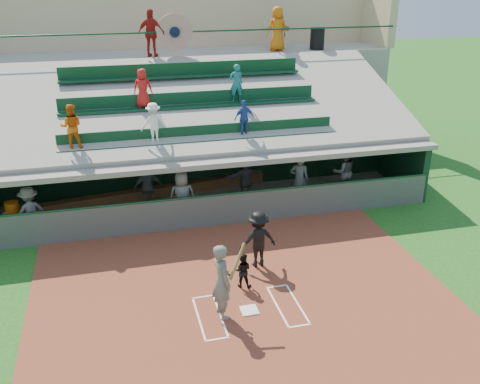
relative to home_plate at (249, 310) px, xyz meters
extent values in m
plane|color=#1B5217|center=(0.00, 0.00, -0.04)|extent=(100.00, 100.00, 0.00)
cube|color=brown|center=(0.00, 0.50, -0.03)|extent=(11.00, 9.00, 0.02)
cube|color=white|center=(0.00, 0.00, 0.00)|extent=(0.43, 0.43, 0.03)
cube|color=white|center=(-0.75, 0.00, -0.01)|extent=(0.05, 1.80, 0.01)
cube|color=white|center=(0.75, 0.00, -0.01)|extent=(0.05, 1.80, 0.01)
cube|color=white|center=(-1.30, 0.00, -0.01)|extent=(0.05, 1.80, 0.01)
cube|color=white|center=(1.30, 0.00, -0.01)|extent=(0.05, 1.80, 0.01)
cube|color=white|center=(-1.02, 0.90, -0.01)|extent=(0.60, 0.05, 0.01)
cube|color=white|center=(1.02, 0.90, -0.01)|extent=(0.60, 0.05, 0.01)
cube|color=white|center=(-1.02, -0.90, -0.01)|extent=(0.60, 0.05, 0.01)
cube|color=white|center=(1.02, -0.90, -0.01)|extent=(0.60, 0.05, 0.01)
cube|color=#9A968C|center=(0.00, 6.75, -0.02)|extent=(16.00, 3.50, 0.04)
cube|color=gray|center=(0.00, 13.50, 2.26)|extent=(20.00, 3.00, 4.60)
cube|color=#525852|center=(0.00, 5.00, 0.52)|extent=(16.00, 0.06, 1.10)
cylinder|color=#154122|center=(0.00, 5.00, 1.09)|extent=(16.00, 0.08, 0.08)
cube|color=black|center=(0.00, 8.50, 1.07)|extent=(16.00, 0.25, 2.20)
cube|color=black|center=(8.00, 6.75, 1.07)|extent=(0.25, 3.50, 2.20)
cube|color=gray|center=(0.00, 6.75, 2.17)|extent=(16.40, 3.90, 0.18)
cube|color=gray|center=(0.00, 10.25, 1.12)|extent=(16.40, 3.50, 2.30)
cube|color=gray|center=(0.00, 11.90, 2.26)|extent=(16.40, 0.30, 4.60)
cube|color=gray|center=(0.00, 8.60, 3.42)|extent=(16.40, 6.51, 2.37)
cube|color=#0D3D24|center=(0.00, 6.20, 2.62)|extent=(9.40, 0.42, 0.08)
cube|color=#0B341D|center=(0.00, 6.40, 2.88)|extent=(9.40, 0.06, 0.45)
cube|color=#0C3822|center=(0.00, 8.10, 3.37)|extent=(9.40, 0.42, 0.08)
cube|color=#0C3720|center=(0.00, 8.30, 3.62)|extent=(9.40, 0.06, 0.45)
cube|color=#0C351F|center=(0.00, 10.00, 4.12)|extent=(9.40, 0.42, 0.08)
cube|color=#0D3A1D|center=(0.00, 10.20, 4.38)|extent=(9.40, 0.06, 0.45)
imported|color=#C7590B|center=(-4.17, 6.30, 3.37)|extent=(0.74, 0.59, 1.44)
imported|color=white|center=(-1.58, 6.30, 3.32)|extent=(0.94, 0.65, 1.33)
imported|color=#27499F|center=(1.50, 6.30, 3.28)|extent=(0.79, 0.47, 1.25)
imported|color=red|center=(-1.72, 8.20, 4.09)|extent=(0.74, 0.56, 1.37)
imported|color=#18686E|center=(1.69, 8.20, 4.10)|extent=(0.51, 0.34, 1.39)
cylinder|color=#12391F|center=(0.00, 12.00, 5.56)|extent=(20.00, 0.07, 0.07)
cylinder|color=#AD2918|center=(0.00, 11.98, 5.56)|extent=(1.50, 0.06, 1.50)
sphere|color=#0C1433|center=(0.00, 11.95, 5.56)|extent=(0.44, 0.44, 0.44)
cube|color=tan|center=(0.00, 15.00, 6.16)|extent=(20.00, 0.40, 3.20)
cube|color=tan|center=(10.00, 13.50, 6.16)|extent=(0.40, 3.00, 3.20)
imported|color=#555752|center=(-0.70, -0.01, 0.97)|extent=(0.59, 0.79, 1.98)
cylinder|color=olive|center=(-0.35, -0.16, 1.57)|extent=(0.56, 0.54, 0.75)
sphere|color=olive|center=(-0.57, -0.01, 1.22)|extent=(0.10, 0.10, 0.10)
imported|color=black|center=(0.12, 1.15, 0.48)|extent=(0.58, 0.52, 0.99)
imported|color=black|center=(0.83, 2.13, 0.84)|extent=(1.15, 0.73, 1.70)
cube|color=brown|center=(0.04, 8.12, 0.21)|extent=(13.27, 2.56, 0.40)
cube|color=white|center=(-6.22, 5.95, 0.35)|extent=(0.79, 0.60, 0.68)
cylinder|color=#CF5F0C|center=(-6.26, 5.95, 0.91)|extent=(0.44, 0.44, 0.44)
imported|color=#60625C|center=(-5.70, 5.68, 0.85)|extent=(1.24, 0.99, 1.69)
imported|color=#575A55|center=(-1.87, 6.80, 0.86)|extent=(1.03, 0.49, 1.72)
imported|color=#585C56|center=(-0.85, 5.51, 0.92)|extent=(0.95, 0.67, 1.84)
imported|color=#535550|center=(1.76, 7.06, 0.82)|extent=(1.57, 0.77, 1.63)
imported|color=#595C57|center=(3.48, 5.98, 0.94)|extent=(0.81, 0.70, 1.88)
imported|color=#62645E|center=(5.42, 6.42, 0.92)|extent=(0.90, 0.70, 1.84)
cylinder|color=black|center=(6.56, 12.54, 5.05)|extent=(0.65, 0.65, 0.97)
imported|color=#A11812|center=(-0.94, 12.17, 5.53)|extent=(1.22, 0.88, 1.92)
imported|color=#CE610C|center=(4.64, 12.56, 5.52)|extent=(0.99, 0.69, 1.91)
imported|color=tan|center=(4.91, 13.14, 5.36)|extent=(1.55, 0.80, 1.60)
camera|label=1|loc=(-3.01, -10.92, 8.01)|focal=40.00mm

